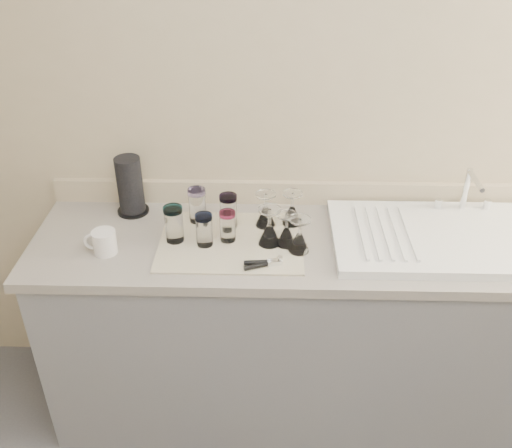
{
  "coord_description": "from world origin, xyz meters",
  "views": [
    {
      "loc": [
        -0.11,
        -0.65,
        2.13
      ],
      "look_at": [
        -0.15,
        1.15,
        1.0
      ],
      "focal_mm": 40.0,
      "sensor_mm": 36.0,
      "label": 1
    }
  ],
  "objects_px": {
    "tumbler_purple": "(228,211)",
    "goblet_back_right": "(292,213)",
    "goblet_front_left": "(269,232)",
    "goblet_extra": "(299,240)",
    "sink_unit": "(439,237)",
    "tumbler_cyan": "(197,205)",
    "tumbler_blue": "(204,230)",
    "goblet_front_right": "(286,234)",
    "white_mug": "(104,242)",
    "paper_towel_roll": "(130,186)",
    "goblet_back_left": "(266,214)",
    "can_opener": "(263,263)",
    "tumbler_lavender": "(228,226)",
    "tumbler_magenta": "(174,224)"
  },
  "relations": [
    {
      "from": "tumbler_purple",
      "to": "goblet_back_right",
      "type": "bearing_deg",
      "value": 6.71
    },
    {
      "from": "goblet_front_left",
      "to": "goblet_extra",
      "type": "relative_size",
      "value": 1.09
    },
    {
      "from": "sink_unit",
      "to": "tumbler_cyan",
      "type": "height_order",
      "value": "sink_unit"
    },
    {
      "from": "tumbler_blue",
      "to": "goblet_front_right",
      "type": "height_order",
      "value": "goblet_front_right"
    },
    {
      "from": "tumbler_blue",
      "to": "white_mug",
      "type": "relative_size",
      "value": 1.04
    },
    {
      "from": "paper_towel_roll",
      "to": "tumbler_blue",
      "type": "bearing_deg",
      "value": -37.0
    },
    {
      "from": "goblet_front_left",
      "to": "tumbler_cyan",
      "type": "bearing_deg",
      "value": 151.48
    },
    {
      "from": "sink_unit",
      "to": "paper_towel_roll",
      "type": "bearing_deg",
      "value": 171.18
    },
    {
      "from": "goblet_front_right",
      "to": "goblet_back_left",
      "type": "bearing_deg",
      "value": 120.49
    },
    {
      "from": "can_opener",
      "to": "paper_towel_roll",
      "type": "bearing_deg",
      "value": 145.57
    },
    {
      "from": "goblet_front_left",
      "to": "can_opener",
      "type": "xyz_separation_m",
      "value": [
        -0.02,
        -0.15,
        -0.04
      ]
    },
    {
      "from": "tumbler_lavender",
      "to": "goblet_front_left",
      "type": "xyz_separation_m",
      "value": [
        0.16,
        -0.02,
        -0.01
      ]
    },
    {
      "from": "tumbler_blue",
      "to": "goblet_back_left",
      "type": "relative_size",
      "value": 0.91
    },
    {
      "from": "goblet_back_left",
      "to": "goblet_extra",
      "type": "height_order",
      "value": "goblet_back_left"
    },
    {
      "from": "goblet_back_left",
      "to": "paper_towel_roll",
      "type": "bearing_deg",
      "value": 169.62
    },
    {
      "from": "goblet_back_left",
      "to": "can_opener",
      "type": "relative_size",
      "value": 1.01
    },
    {
      "from": "tumbler_blue",
      "to": "goblet_back_left",
      "type": "bearing_deg",
      "value": 32.26
    },
    {
      "from": "sink_unit",
      "to": "goblet_front_right",
      "type": "distance_m",
      "value": 0.6
    },
    {
      "from": "tumbler_purple",
      "to": "paper_towel_roll",
      "type": "xyz_separation_m",
      "value": [
        -0.41,
        0.12,
        0.04
      ]
    },
    {
      "from": "sink_unit",
      "to": "tumbler_magenta",
      "type": "distance_m",
      "value": 1.02
    },
    {
      "from": "white_mug",
      "to": "tumbler_cyan",
      "type": "bearing_deg",
      "value": 34.38
    },
    {
      "from": "tumbler_cyan",
      "to": "goblet_front_left",
      "type": "height_order",
      "value": "goblet_front_left"
    },
    {
      "from": "sink_unit",
      "to": "goblet_back_left",
      "type": "xyz_separation_m",
      "value": [
        -0.67,
        0.09,
        0.04
      ]
    },
    {
      "from": "tumbler_cyan",
      "to": "white_mug",
      "type": "xyz_separation_m",
      "value": [
        -0.33,
        -0.22,
        -0.03
      ]
    },
    {
      "from": "tumbler_cyan",
      "to": "tumbler_blue",
      "type": "height_order",
      "value": "tumbler_cyan"
    },
    {
      "from": "goblet_back_right",
      "to": "white_mug",
      "type": "distance_m",
      "value": 0.74
    },
    {
      "from": "white_mug",
      "to": "tumbler_lavender",
      "type": "bearing_deg",
      "value": 10.51
    },
    {
      "from": "goblet_front_left",
      "to": "can_opener",
      "type": "relative_size",
      "value": 1.08
    },
    {
      "from": "sink_unit",
      "to": "goblet_front_left",
      "type": "xyz_separation_m",
      "value": [
        -0.66,
        -0.04,
        0.04
      ]
    },
    {
      "from": "goblet_back_left",
      "to": "tumbler_magenta",
      "type": "bearing_deg",
      "value": -161.1
    },
    {
      "from": "goblet_front_left",
      "to": "tumbler_lavender",
      "type": "bearing_deg",
      "value": 173.05
    },
    {
      "from": "tumbler_lavender",
      "to": "goblet_front_left",
      "type": "bearing_deg",
      "value": -6.95
    },
    {
      "from": "goblet_back_right",
      "to": "can_opener",
      "type": "height_order",
      "value": "goblet_back_right"
    },
    {
      "from": "tumbler_lavender",
      "to": "goblet_back_right",
      "type": "distance_m",
      "value": 0.28
    },
    {
      "from": "tumbler_lavender",
      "to": "goblet_front_right",
      "type": "bearing_deg",
      "value": -6.36
    },
    {
      "from": "tumbler_purple",
      "to": "goblet_back_left",
      "type": "xyz_separation_m",
      "value": [
        0.15,
        0.01,
        -0.02
      ]
    },
    {
      "from": "tumbler_blue",
      "to": "white_mug",
      "type": "xyz_separation_m",
      "value": [
        -0.37,
        -0.05,
        -0.03
      ]
    },
    {
      "from": "goblet_back_right",
      "to": "white_mug",
      "type": "height_order",
      "value": "goblet_back_right"
    },
    {
      "from": "tumbler_lavender",
      "to": "goblet_front_right",
      "type": "xyz_separation_m",
      "value": [
        0.22,
        -0.02,
        -0.02
      ]
    },
    {
      "from": "paper_towel_roll",
      "to": "goblet_back_right",
      "type": "bearing_deg",
      "value": -7.37
    },
    {
      "from": "tumbler_cyan",
      "to": "goblet_back_left",
      "type": "xyz_separation_m",
      "value": [
        0.27,
        -0.03,
        -0.02
      ]
    },
    {
      "from": "sink_unit",
      "to": "goblet_front_right",
      "type": "height_order",
      "value": "sink_unit"
    },
    {
      "from": "goblet_front_left",
      "to": "goblet_extra",
      "type": "distance_m",
      "value": 0.12
    },
    {
      "from": "goblet_back_left",
      "to": "tumbler_lavender",
      "type": "bearing_deg",
      "value": -142.13
    },
    {
      "from": "goblet_extra",
      "to": "sink_unit",
      "type": "bearing_deg",
      "value": 9.22
    },
    {
      "from": "sink_unit",
      "to": "paper_towel_roll",
      "type": "relative_size",
      "value": 3.32
    },
    {
      "from": "tumbler_magenta",
      "to": "tumbler_cyan",
      "type": "bearing_deg",
      "value": 63.47
    },
    {
      "from": "goblet_back_left",
      "to": "goblet_extra",
      "type": "relative_size",
      "value": 1.02
    },
    {
      "from": "tumbler_purple",
      "to": "goblet_back_right",
      "type": "distance_m",
      "value": 0.26
    },
    {
      "from": "tumbler_cyan",
      "to": "goblet_front_left",
      "type": "bearing_deg",
      "value": -28.52
    }
  ]
}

